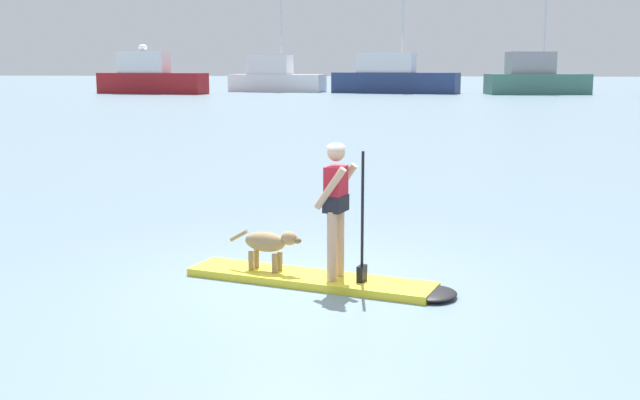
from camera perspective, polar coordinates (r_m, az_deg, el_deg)
name	(u,v)px	position (r m, az deg, el deg)	size (l,w,h in m)	color
ground_plane	(310,283)	(9.78, -0.79, -6.21)	(400.00, 400.00, 0.00)	slate
paddleboard	(326,281)	(9.68, 0.46, -6.08)	(3.57, 1.58, 0.10)	yellow
person_paddler	(337,200)	(9.39, 1.29, -0.03)	(0.66, 0.56, 1.71)	tan
dog	(269,243)	(9.90, -3.87, -3.25)	(1.02, 0.38, 0.55)	#997A51
moored_boat_far_port	(150,78)	(78.69, -12.62, 8.94)	(11.54, 4.47, 4.85)	maroon
moored_boat_outer	(275,78)	(82.78, -3.38, 9.12)	(10.59, 4.68, 11.32)	white
moored_boat_far_starboard	(393,78)	(78.93, 5.50, 9.10)	(13.18, 5.91, 10.73)	navy
moored_boat_starboard	(535,78)	(78.22, 15.82, 8.77)	(10.18, 5.05, 11.26)	#3F7266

